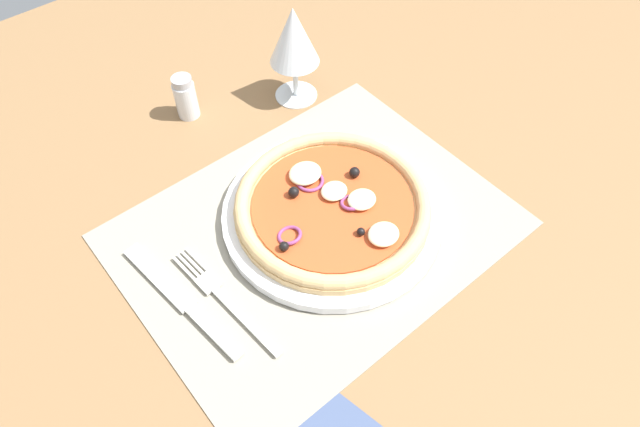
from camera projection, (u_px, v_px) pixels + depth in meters
ground_plane at (315, 236)px, 71.32cm from camera, size 190.00×140.00×2.40cm
placemat at (315, 229)px, 70.22cm from camera, size 45.85×35.34×0.40cm
plate at (335, 216)px, 70.44cm from camera, size 27.66×27.66×1.29cm
pizza at (335, 207)px, 69.09cm from camera, size 24.47×24.47×2.68cm
fork at (221, 295)px, 63.98cm from camera, size 2.91×18.06×0.44cm
knife at (180, 298)px, 63.73cm from camera, size 3.78×20.06×0.62cm
wine_glass at (294, 39)px, 78.02cm from camera, size 7.20×7.20×14.90cm
pepper_shaker at (186, 97)px, 80.85cm from camera, size 3.20×3.20×6.70cm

